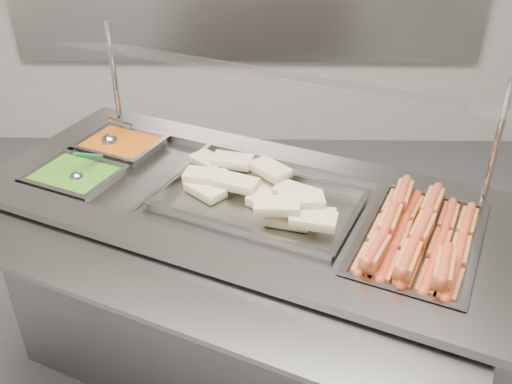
{
  "coord_description": "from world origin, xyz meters",
  "views": [
    {
      "loc": [
        0.11,
        -1.19,
        1.85
      ],
      "look_at": [
        0.09,
        0.4,
        0.86
      ],
      "focal_mm": 40.0,
      "sensor_mm": 36.0,
      "label": 1
    }
  ],
  "objects_px": {
    "pan_wraps": "(259,204)",
    "ladle": "(110,141)",
    "pan_hotdogs": "(417,249)",
    "sneeze_guard": "(270,77)",
    "steam_counter": "(245,290)",
    "serving_spoon": "(79,174)"
  },
  "relations": [
    {
      "from": "sneeze_guard",
      "to": "ladle",
      "type": "distance_m",
      "value": 0.72
    },
    {
      "from": "steam_counter",
      "to": "ladle",
      "type": "height_order",
      "value": "ladle"
    },
    {
      "from": "sneeze_guard",
      "to": "serving_spoon",
      "type": "height_order",
      "value": "sneeze_guard"
    },
    {
      "from": "steam_counter",
      "to": "sneeze_guard",
      "type": "distance_m",
      "value": 0.79
    },
    {
      "from": "ladle",
      "to": "sneeze_guard",
      "type": "bearing_deg",
      "value": -16.92
    },
    {
      "from": "serving_spoon",
      "to": "sneeze_guard",
      "type": "bearing_deg",
      "value": 6.68
    },
    {
      "from": "pan_hotdogs",
      "to": "pan_wraps",
      "type": "relative_size",
      "value": 0.82
    },
    {
      "from": "sneeze_guard",
      "to": "ladle",
      "type": "bearing_deg",
      "value": 163.08
    },
    {
      "from": "pan_wraps",
      "to": "sneeze_guard",
      "type": "bearing_deg",
      "value": 81.1
    },
    {
      "from": "sneeze_guard",
      "to": "pan_hotdogs",
      "type": "height_order",
      "value": "sneeze_guard"
    },
    {
      "from": "steam_counter",
      "to": "sneeze_guard",
      "type": "bearing_deg",
      "value": 65.76
    },
    {
      "from": "sneeze_guard",
      "to": "pan_wraps",
      "type": "relative_size",
      "value": 2.07
    },
    {
      "from": "steam_counter",
      "to": "sneeze_guard",
      "type": "xyz_separation_m",
      "value": [
        0.08,
        0.19,
        0.76
      ]
    },
    {
      "from": "pan_hotdogs",
      "to": "steam_counter",
      "type": "bearing_deg",
      "value": 155.76
    },
    {
      "from": "sneeze_guard",
      "to": "ladle",
      "type": "relative_size",
      "value": 8.9
    },
    {
      "from": "steam_counter",
      "to": "ladle",
      "type": "bearing_deg",
      "value": 144.96
    },
    {
      "from": "pan_hotdogs",
      "to": "sneeze_guard",
      "type": "bearing_deg",
      "value": 136.48
    },
    {
      "from": "steam_counter",
      "to": "pan_wraps",
      "type": "distance_m",
      "value": 0.4
    },
    {
      "from": "steam_counter",
      "to": "ladle",
      "type": "relative_size",
      "value": 11.26
    },
    {
      "from": "steam_counter",
      "to": "pan_hotdogs",
      "type": "xyz_separation_m",
      "value": [
        0.53,
        -0.24,
        0.38
      ]
    },
    {
      "from": "pan_wraps",
      "to": "ladle",
      "type": "relative_size",
      "value": 4.3
    },
    {
      "from": "pan_hotdogs",
      "to": "serving_spoon",
      "type": "relative_size",
      "value": 3.74
    }
  ]
}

